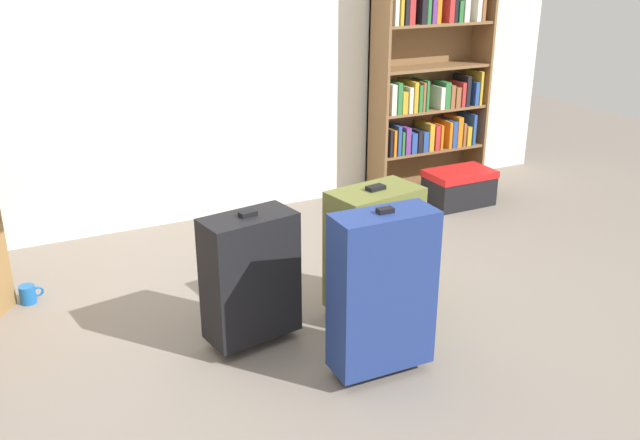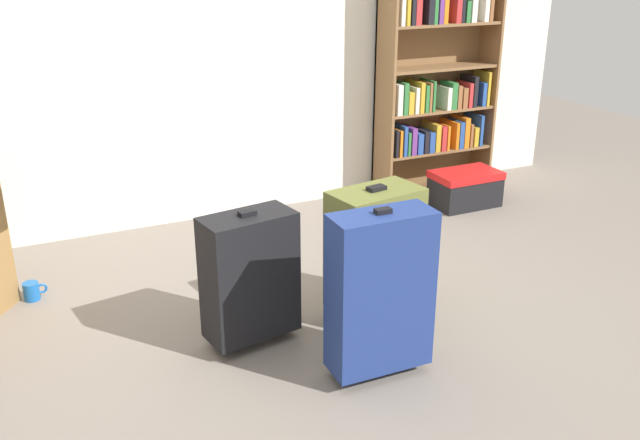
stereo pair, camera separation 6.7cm
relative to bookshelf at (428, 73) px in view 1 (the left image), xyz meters
The scene contains 8 objects.
ground_plane 2.58m from the bookshelf, 138.59° to the right, with size 10.34×10.34×0.00m, color slate.
back_wall 1.88m from the bookshelf, behind, with size 5.91×0.10×2.60m, color silver.
bookshelf is the anchor object (origin of this frame).
mug 3.04m from the bookshelf, 167.64° to the right, with size 0.12×0.08×0.10m.
storage_box 0.85m from the bookshelf, 87.98° to the right, with size 0.47×0.29×0.25m.
suitcase_black 2.54m from the bookshelf, 142.74° to the right, with size 0.44×0.27×0.65m.
suitcase_olive 2.07m from the bookshelf, 131.68° to the right, with size 0.47×0.31×0.66m.
suitcase_navy_blue 2.58m from the bookshelf, 128.65° to the right, with size 0.43×0.19×0.75m.
Camera 1 is at (-1.12, -2.52, 1.70)m, focal length 38.94 mm.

